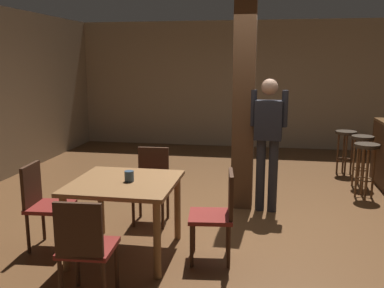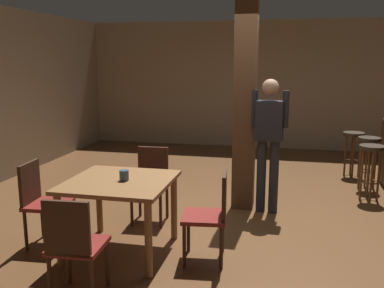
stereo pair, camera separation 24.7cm
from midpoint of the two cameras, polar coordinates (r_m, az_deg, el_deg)
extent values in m
plane|color=brown|center=(5.55, 7.71, -9.50)|extent=(10.80, 10.80, 0.00)
cube|color=gray|center=(9.71, 10.29, 7.74)|extent=(8.00, 0.10, 2.80)
cube|color=#4C301C|center=(5.60, 8.35, 5.41)|extent=(0.28, 0.28, 2.80)
cube|color=brown|center=(4.34, -8.02, -5.04)|extent=(1.02, 1.02, 0.04)
cylinder|color=brown|center=(4.73, -0.91, -8.42)|extent=(0.07, 0.07, 0.73)
cylinder|color=brown|center=(5.00, -10.90, -7.53)|extent=(0.07, 0.07, 0.73)
cylinder|color=brown|center=(3.94, -4.00, -12.61)|extent=(0.07, 0.07, 0.73)
cylinder|color=brown|center=(4.26, -15.70, -11.13)|extent=(0.07, 0.07, 0.73)
cube|color=maroon|center=(5.18, -4.33, -5.70)|extent=(0.44, 0.44, 0.04)
cube|color=#382114|center=(5.30, -3.88, -2.78)|extent=(0.38, 0.06, 0.45)
cylinder|color=#382114|center=(5.05, -2.81, -8.81)|extent=(0.04, 0.04, 0.43)
cylinder|color=#382114|center=(5.13, -6.67, -8.55)|extent=(0.04, 0.04, 0.43)
cylinder|color=#382114|center=(5.38, -2.02, -7.56)|extent=(0.04, 0.04, 0.43)
cylinder|color=#382114|center=(5.45, -5.66, -7.34)|extent=(0.04, 0.04, 0.43)
cube|color=maroon|center=(4.22, 3.34, -9.67)|extent=(0.47, 0.47, 0.04)
cube|color=#382114|center=(4.14, 6.04, -6.82)|extent=(0.08, 0.38, 0.45)
cylinder|color=#382114|center=(4.16, 0.71, -13.35)|extent=(0.04, 0.04, 0.43)
cylinder|color=#382114|center=(4.48, 1.13, -11.50)|extent=(0.04, 0.04, 0.43)
cylinder|color=#382114|center=(4.14, 5.67, -13.50)|extent=(0.04, 0.04, 0.43)
cylinder|color=#382114|center=(4.46, 5.70, -11.63)|extent=(0.04, 0.04, 0.43)
cube|color=maroon|center=(4.76, -17.22, -7.73)|extent=(0.45, 0.45, 0.04)
cube|color=#382114|center=(4.78, -19.45, -4.97)|extent=(0.06, 0.38, 0.45)
cylinder|color=#382114|center=(4.91, -14.30, -9.76)|extent=(0.04, 0.04, 0.43)
cylinder|color=#382114|center=(4.62, -16.02, -11.24)|extent=(0.04, 0.04, 0.43)
cylinder|color=#382114|center=(5.05, -18.01, -9.36)|extent=(0.04, 0.04, 0.43)
cylinder|color=#382114|center=(4.77, -19.91, -10.75)|extent=(0.04, 0.04, 0.43)
cube|color=maroon|center=(3.70, -13.04, -13.08)|extent=(0.45, 0.45, 0.04)
cube|color=#382114|center=(3.45, -14.40, -10.92)|extent=(0.38, 0.06, 0.45)
cylinder|color=#382114|center=(4.00, -14.34, -14.76)|extent=(0.04, 0.04, 0.43)
cylinder|color=#382114|center=(3.88, -9.41, -15.37)|extent=(0.04, 0.04, 0.43)
cylinder|color=#382114|center=(3.72, -16.54, -16.98)|extent=(0.04, 0.04, 0.43)
cylinder|color=#382114|center=(3.59, -11.23, -17.77)|extent=(0.04, 0.04, 0.43)
cylinder|color=#33475B|center=(4.29, -7.42, -4.18)|extent=(0.09, 0.09, 0.11)
cube|color=black|center=(5.47, 11.56, 3.06)|extent=(0.36, 0.23, 0.50)
sphere|color=#997056|center=(5.43, 11.73, 7.40)|extent=(0.23, 0.23, 0.21)
cylinder|color=#232328|center=(5.61, 12.09, -4.33)|extent=(0.13, 0.13, 0.95)
cylinder|color=#232328|center=(5.63, 10.46, -4.22)|extent=(0.13, 0.13, 0.95)
cylinder|color=black|center=(5.44, 13.66, 4.52)|extent=(0.09, 0.09, 0.46)
cylinder|color=black|center=(5.48, 9.60, 4.72)|extent=(0.09, 0.09, 0.46)
cylinder|color=#2D2319|center=(6.47, 23.93, -0.41)|extent=(0.35, 0.35, 0.05)
torus|color=brown|center=(6.57, 23.60, -4.63)|extent=(0.25, 0.25, 0.02)
cylinder|color=brown|center=(6.66, 23.49, -3.53)|extent=(0.03, 0.03, 0.74)
cylinder|color=brown|center=(6.44, 23.85, -4.03)|extent=(0.03, 0.03, 0.74)
cylinder|color=brown|center=(6.57, 24.63, -3.80)|extent=(0.03, 0.03, 0.74)
cylinder|color=brown|center=(6.53, 22.69, -3.75)|extent=(0.03, 0.03, 0.74)
cylinder|color=#2D2319|center=(7.04, 23.53, 0.61)|extent=(0.33, 0.33, 0.05)
torus|color=brown|center=(7.14, 23.21, -3.36)|extent=(0.24, 0.24, 0.02)
cylinder|color=brown|center=(7.22, 23.13, -2.35)|extent=(0.03, 0.03, 0.75)
cylinder|color=brown|center=(7.01, 23.43, -2.76)|extent=(0.03, 0.03, 0.75)
cylinder|color=brown|center=(7.14, 24.13, -2.58)|extent=(0.03, 0.03, 0.75)
cylinder|color=brown|center=(7.10, 22.42, -2.52)|extent=(0.03, 0.03, 0.75)
cylinder|color=#2D2319|center=(7.73, 21.65, 1.27)|extent=(0.35, 0.35, 0.05)
torus|color=#422816|center=(7.82, 21.40, -2.14)|extent=(0.25, 0.25, 0.02)
cylinder|color=#422816|center=(7.91, 21.33, -1.28)|extent=(0.03, 0.03, 0.70)
cylinder|color=#422816|center=(7.69, 21.58, -1.64)|extent=(0.03, 0.03, 0.70)
cylinder|color=#422816|center=(7.82, 22.28, -1.49)|extent=(0.03, 0.03, 0.70)
cylinder|color=#422816|center=(7.78, 20.62, -1.42)|extent=(0.03, 0.03, 0.70)
camera|label=1|loc=(0.12, -88.69, 0.26)|focal=40.00mm
camera|label=2|loc=(0.12, 91.31, -0.26)|focal=40.00mm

